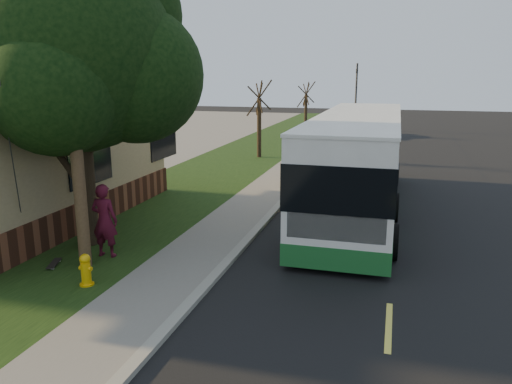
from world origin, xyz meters
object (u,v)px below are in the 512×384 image
Objects in this scene: leafy_tree at (79,55)px; skateboard_main at (54,263)px; traffic_signal at (356,92)px; bare_tree_far at (306,109)px; skateboarder at (105,220)px; utility_pole at (70,77)px; dumpster at (55,176)px; distant_car at (369,126)px; transit_bus at (358,160)px; fire_hydrant at (86,270)px; bare_tree_near at (259,120)px.

leafy_tree is 10.54× the size of skateboard_main.
leafy_tree is at bearing -98.47° from traffic_signal.
traffic_signal reaches higher than bare_tree_far.
leafy_tree is at bearing -44.21° from skateboarder.
utility_pole reaches higher than dumpster.
transit_bus is at bearing -85.12° from distant_car.
fire_hydrant is 5.65m from leafy_tree.
distant_car is at bearing 0.77° from bare_tree_far.
fire_hydrant reaches higher than skateboard_main.
skateboarder is at bearing -42.15° from leafy_tree.
skateboard_main is (-0.90, -0.94, -0.91)m from skateboarder.
utility_pole is 4.70× the size of skateboarder.
leafy_tree is 15.66m from bare_tree_near.
leafy_tree reaches higher than fire_hydrant.
bare_tree_far reaches higher than transit_bus.
skateboard_main is at bearing -166.29° from utility_pole.
bare_tree_far reaches higher than skateboarder.
utility_pole is 2.25× the size of bare_tree_far.
transit_bus is (6.00, 7.23, -2.83)m from utility_pole.
skateboarder is 1.59m from skateboard_main.
skateboarder is at bearing 46.14° from skateboard_main.
bare_tree_near reaches higher than fire_hydrant.
fire_hydrant is 0.13× the size of traffic_signal.
distant_car is (5.21, 29.07, -3.88)m from utility_pole.
skateboarder is at bearing 79.92° from utility_pole.
bare_tree_near is 0.78× the size of traffic_signal.
skateboard_main is at bearing -98.74° from distant_car.
fire_hydrant is 0.08× the size of utility_pole.
fire_hydrant is at bearing -95.72° from distant_car.
bare_tree_near is at bearing 122.37° from transit_bus.
skateboard_main is at bearing -132.38° from transit_bus.
skateboard_main is (-1.07, -29.19, -1.88)m from bare_tree_far.
bare_tree_near is at bearing -90.90° from skateboarder.
utility_pole reaches higher than distant_car.
bare_tree_near is at bearing -111.33° from distant_car.
transit_bus is 10.18m from skateboard_main.
fire_hydrant is 30.04m from bare_tree_far.
traffic_signal is at bearing 69.67° from dumpster.
skateboard_main is at bearing -86.99° from leafy_tree.
transit_bus is 11.98m from dumpster.
fire_hydrant is 10.20m from dumpster.
leafy_tree is 4.04× the size of skateboarder.
bare_tree_far is (0.31, 29.01, -2.63)m from utility_pole.
bare_tree_far is 28.27m from skateboarder.
skateboarder is (0.13, 0.75, -3.60)m from utility_pole.
skateboard_main is (-0.57, -17.19, -2.03)m from bare_tree_near.
transit_bus is at bearing 39.08° from leafy_tree.
leafy_tree reaches higher than traffic_signal.
traffic_signal is 32.53m from skateboarder.
leafy_tree reaches higher than skateboarder.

